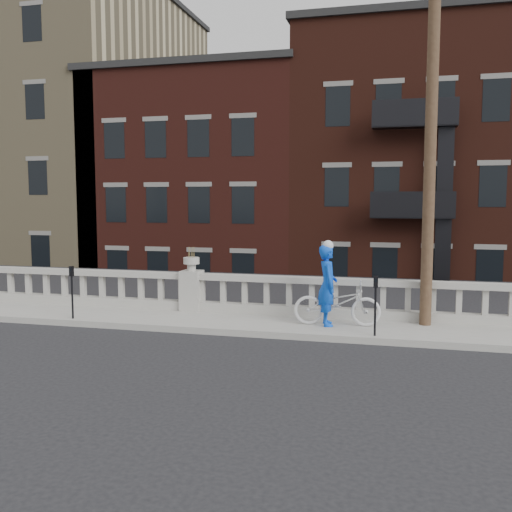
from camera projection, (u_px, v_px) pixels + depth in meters
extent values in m
plane|color=black|center=(126.00, 352.00, 12.01)|extent=(120.00, 120.00, 0.00)
cube|color=gray|center=(179.00, 320.00, 14.90)|extent=(32.00, 2.20, 0.15)
cube|color=gray|center=(192.00, 306.00, 15.80)|extent=(28.00, 0.34, 0.25)
cube|color=gray|center=(192.00, 276.00, 15.71)|extent=(28.00, 0.34, 0.16)
cube|color=gray|center=(192.00, 290.00, 15.75)|extent=(0.55, 0.55, 1.10)
cylinder|color=gray|center=(191.00, 267.00, 15.69)|extent=(0.24, 0.24, 0.20)
cylinder|color=gray|center=(191.00, 261.00, 15.67)|extent=(0.44, 0.44, 0.18)
cube|color=#605E59|center=(197.00, 396.00, 16.40)|extent=(36.00, 0.50, 5.15)
cube|color=black|center=(310.00, 327.00, 37.58)|extent=(80.00, 44.00, 0.50)
cube|color=#595651|center=(185.00, 369.00, 20.95)|extent=(16.00, 7.00, 4.00)
cube|color=#8C7C5A|center=(32.00, 170.00, 35.84)|extent=(18.00, 16.00, 20.00)
cube|color=black|center=(25.00, 3.00, 34.82)|extent=(18.30, 16.30, 0.30)
cube|color=#411812|center=(225.00, 220.00, 32.03)|extent=(10.00, 14.00, 14.00)
cube|color=black|center=(224.00, 90.00, 31.31)|extent=(10.30, 14.30, 0.30)
cube|color=#39170F|center=(409.00, 208.00, 29.53)|extent=(10.00, 14.00, 15.50)
cube|color=black|center=(413.00, 51.00, 28.74)|extent=(10.30, 14.30, 0.30)
cylinder|color=#422D1E|center=(431.00, 117.00, 13.47)|extent=(0.28, 0.28, 10.00)
cylinder|color=black|center=(72.00, 297.00, 14.64)|extent=(0.05, 0.05, 1.10)
cube|color=black|center=(71.00, 271.00, 14.57)|extent=(0.10, 0.08, 0.26)
cube|color=black|center=(70.00, 270.00, 14.53)|extent=(0.06, 0.01, 0.08)
cylinder|color=black|center=(375.00, 312.00, 12.79)|extent=(0.05, 0.05, 1.10)
cube|color=black|center=(376.00, 282.00, 12.73)|extent=(0.10, 0.08, 0.26)
cube|color=black|center=(376.00, 280.00, 12.68)|extent=(0.06, 0.01, 0.08)
imported|color=silver|center=(337.00, 303.00, 13.86)|extent=(2.15, 0.90, 1.10)
imported|color=blue|center=(328.00, 285.00, 13.84)|extent=(0.64, 0.81, 1.97)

